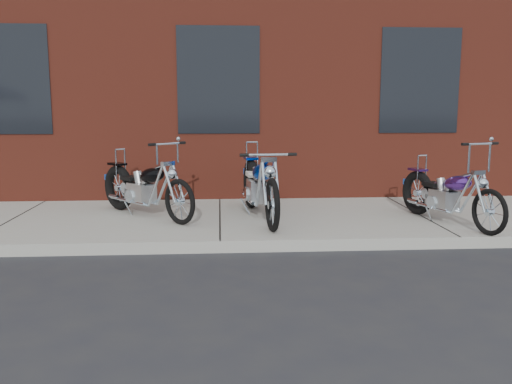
{
  "coord_description": "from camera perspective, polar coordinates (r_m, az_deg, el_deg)",
  "views": [
    {
      "loc": [
        0.01,
        -6.39,
        1.77
      ],
      "look_at": [
        0.49,
        0.8,
        0.62
      ],
      "focal_mm": 38.0,
      "sensor_mm": 36.0,
      "label": 1
    }
  ],
  "objects": [
    {
      "name": "sidewalk",
      "position": [
        8.07,
        -3.82,
        -3.09
      ],
      "size": [
        22.0,
        3.0,
        0.15
      ],
      "primitive_type": "cube",
      "color": "#9F9B89",
      "rests_on": "ground"
    },
    {
      "name": "chopper_blue",
      "position": [
        7.89,
        0.41,
        0.44
      ],
      "size": [
        0.59,
        2.44,
        1.06
      ],
      "rotation": [
        0.0,
        0.0,
        -1.47
      ],
      "color": "black",
      "rests_on": "sidewalk"
    },
    {
      "name": "chopper_purple",
      "position": [
        7.97,
        19.54,
        -0.47
      ],
      "size": [
        0.75,
        2.01,
        1.16
      ],
      "rotation": [
        0.0,
        0.0,
        -1.28
      ],
      "color": "black",
      "rests_on": "sidewalk"
    },
    {
      "name": "building_brick",
      "position": [
        14.56,
        -4.02,
        17.84
      ],
      "size": [
        22.0,
        10.0,
        8.0
      ],
      "primitive_type": "cube",
      "color": "maroon",
      "rests_on": "ground"
    },
    {
      "name": "ground",
      "position": [
        6.63,
        -3.79,
        -6.45
      ],
      "size": [
        120.0,
        120.0,
        0.0
      ],
      "primitive_type": "plane",
      "color": "#24252C",
      "rests_on": "ground"
    },
    {
      "name": "chopper_third",
      "position": [
        8.15,
        -11.62,
        0.25
      ],
      "size": [
        1.56,
        1.71,
        1.12
      ],
      "rotation": [
        0.0,
        0.0,
        -0.84
      ],
      "color": "black",
      "rests_on": "sidewalk"
    }
  ]
}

